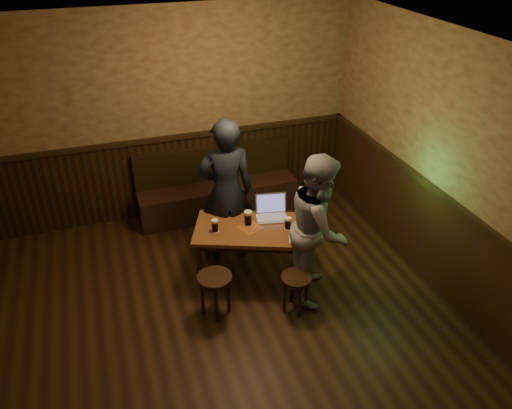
{
  "coord_description": "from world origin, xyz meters",
  "views": [
    {
      "loc": [
        -0.88,
        -3.2,
        3.78
      ],
      "look_at": [
        0.58,
        1.14,
        1.02
      ],
      "focal_mm": 35.0,
      "sensor_mm": 36.0,
      "label": 1
    }
  ],
  "objects": [
    {
      "name": "person_grey",
      "position": [
        1.16,
        0.76,
        0.84
      ],
      "size": [
        0.96,
        1.03,
        1.68
      ],
      "primitive_type": "imported",
      "rotation": [
        0.0,
        0.0,
        1.04
      ],
      "color": "gray",
      "rests_on": "ground"
    },
    {
      "name": "stool_left",
      "position": [
        -0.01,
        0.75,
        0.39
      ],
      "size": [
        0.43,
        0.43,
        0.49
      ],
      "rotation": [
        0.0,
        0.0,
        -0.18
      ],
      "color": "black",
      "rests_on": "ground"
    },
    {
      "name": "pint_right",
      "position": [
        0.94,
        1.09,
        0.74
      ],
      "size": [
        0.09,
        0.09,
        0.14
      ],
      "color": "#A82814",
      "rests_on": "pub_table"
    },
    {
      "name": "pint_mid",
      "position": [
        0.54,
        1.31,
        0.75
      ],
      "size": [
        0.11,
        0.11,
        0.18
      ],
      "color": "#A82814",
      "rests_on": "pub_table"
    },
    {
      "name": "menu",
      "position": [
        0.98,
        0.87,
        0.67
      ],
      "size": [
        0.26,
        0.21,
        0.0
      ],
      "primitive_type": "cube",
      "rotation": [
        0.0,
        0.0,
        -0.33
      ],
      "color": "silver",
      "rests_on": "pub_table"
    },
    {
      "name": "bench",
      "position": [
        0.54,
        2.75,
        0.31
      ],
      "size": [
        2.2,
        0.5,
        0.95
      ],
      "color": "black",
      "rests_on": "ground"
    },
    {
      "name": "person_suit",
      "position": [
        0.4,
        1.71,
        0.91
      ],
      "size": [
        0.7,
        0.5,
        1.81
      ],
      "primitive_type": "imported",
      "rotation": [
        0.0,
        0.0,
        3.03
      ],
      "color": "black",
      "rests_on": "ground"
    },
    {
      "name": "pint_left",
      "position": [
        0.15,
        1.3,
        0.74
      ],
      "size": [
        0.1,
        0.1,
        0.15
      ],
      "color": "#A82814",
      "rests_on": "pub_table"
    },
    {
      "name": "stool_right",
      "position": [
        0.82,
        0.53,
        0.36
      ],
      "size": [
        0.34,
        0.34,
        0.45
      ],
      "rotation": [
        0.0,
        0.0,
        -0.02
      ],
      "color": "black",
      "rests_on": "ground"
    },
    {
      "name": "pub_table",
      "position": [
        0.54,
        1.24,
        0.58
      ],
      "size": [
        1.41,
        1.11,
        0.67
      ],
      "rotation": [
        0.0,
        0.0,
        -0.38
      ],
      "color": "#553418",
      "rests_on": "ground"
    },
    {
      "name": "laptop",
      "position": [
        0.85,
        1.4,
        0.73
      ],
      "size": [
        0.41,
        0.35,
        0.25
      ],
      "rotation": [
        0.0,
        0.0,
        -0.2
      ],
      "color": "silver",
      "rests_on": "pub_table"
    },
    {
      "name": "room",
      "position": [
        0.0,
        0.22,
        1.2
      ],
      "size": [
        5.04,
        6.04,
        2.84
      ],
      "color": "black",
      "rests_on": "ground"
    }
  ]
}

